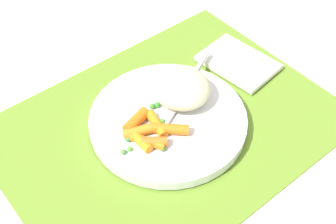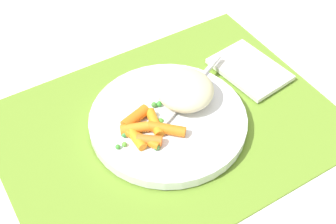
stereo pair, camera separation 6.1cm
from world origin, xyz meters
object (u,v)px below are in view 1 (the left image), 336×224
rice_mound (182,88)px  napkin (238,62)px  plate (168,120)px  carrot_portion (149,131)px  fork (179,97)px

rice_mound → napkin: rice_mound is taller
plate → carrot_portion: (0.04, 0.01, 0.02)m
rice_mound → plate: bearing=22.0°
plate → carrot_portion: size_ratio=2.77×
rice_mound → fork: bearing=-30.6°
carrot_portion → napkin: carrot_portion is taller
carrot_portion → rice_mound: bearing=-162.3°
carrot_portion → plate: bearing=-166.5°
carrot_portion → fork: (-0.08, -0.03, -0.00)m
napkin → rice_mound: bearing=5.6°
napkin → carrot_portion: bearing=10.2°
carrot_portion → napkin: bearing=-169.8°
fork → napkin: fork is taller
plate → napkin: bearing=-170.5°
rice_mound → napkin: size_ratio=0.71×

